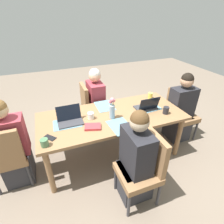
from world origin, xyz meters
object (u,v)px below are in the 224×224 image
(chair_head_right_left_near, at_px, (180,110))
(coffee_mug_centre_right, at_px, (150,96))
(flower_vase, at_px, (112,108))
(book_red_cover, at_px, (93,127))
(chair_near_left_far, at_px, (144,166))
(coffee_mug_near_left, at_px, (44,143))
(coffee_mug_centre_left, at_px, (91,116))
(person_head_left_right_near, at_px, (13,148))
(person_head_right_left_near, at_px, (180,112))
(laptop_head_right_left_near, at_px, (147,107))
(chair_head_left_right_near, at_px, (7,155))
(laptop_head_left_right_near, at_px, (70,119))
(dining_table, at_px, (112,120))
(person_near_left_far, at_px, (136,162))
(phone_black, at_px, (50,138))
(person_far_left_mid, at_px, (96,105))
(coffee_mug_near_right, at_px, (166,110))
(chair_far_left_mid, at_px, (91,106))

(chair_head_right_left_near, distance_m, coffee_mug_centre_right, 0.61)
(flower_vase, height_order, book_red_cover, flower_vase)
(chair_near_left_far, xyz_separation_m, coffee_mug_near_left, (-0.99, 0.46, 0.27))
(coffee_mug_near_left, xyz_separation_m, coffee_mug_centre_left, (0.62, 0.36, 0.00))
(person_head_left_right_near, distance_m, coffee_mug_centre_right, 2.15)
(person_head_right_left_near, relative_size, book_red_cover, 5.97)
(laptop_head_right_left_near, relative_size, coffee_mug_centre_right, 3.37)
(chair_head_left_right_near, bearing_deg, laptop_head_left_right_near, 6.45)
(dining_table, bearing_deg, person_near_left_far, -90.03)
(laptop_head_left_right_near, xyz_separation_m, coffee_mug_centre_left, (0.28, -0.01, 0.00))
(laptop_head_right_left_near, distance_m, coffee_mug_centre_left, 0.85)
(coffee_mug_centre_left, bearing_deg, person_head_right_left_near, -0.75)
(phone_black, bearing_deg, chair_head_left_right_near, 32.30)
(person_far_left_mid, height_order, book_red_cover, person_far_left_mid)
(person_far_left_mid, bearing_deg, laptop_head_left_right_near, -128.48)
(dining_table, xyz_separation_m, phone_black, (-0.86, -0.22, 0.08))
(laptop_head_right_left_near, height_order, book_red_cover, laptop_head_right_left_near)
(phone_black, bearing_deg, chair_near_left_far, -163.04)
(chair_head_left_right_near, xyz_separation_m, coffee_mug_centre_right, (2.18, 0.34, 0.28))
(chair_head_left_right_near, bearing_deg, coffee_mug_centre_left, 4.15)
(coffee_mug_near_right, bearing_deg, phone_black, 179.40)
(flower_vase, height_order, coffee_mug_near_right, flower_vase)
(flower_vase, relative_size, phone_black, 2.07)
(laptop_head_left_right_near, distance_m, phone_black, 0.38)
(person_head_right_left_near, distance_m, person_far_left_mid, 1.46)
(person_near_left_far, bearing_deg, chair_head_left_right_near, 153.64)
(chair_head_right_left_near, distance_m, book_red_cover, 1.67)
(chair_far_left_mid, distance_m, chair_near_left_far, 1.61)
(person_head_left_right_near, bearing_deg, coffee_mug_centre_right, 7.13)
(coffee_mug_centre_left, xyz_separation_m, phone_black, (-0.56, -0.24, -0.04))
(person_head_right_left_near, xyz_separation_m, chair_near_left_far, (-1.16, -0.80, -0.03))
(chair_far_left_mid, height_order, chair_near_left_far, same)
(person_head_right_left_near, relative_size, person_head_left_right_near, 1.00)
(person_near_left_far, bearing_deg, coffee_mug_centre_left, 111.49)
(chair_head_right_left_near, height_order, phone_black, chair_head_right_left_near)
(person_near_left_far, distance_m, laptop_head_right_left_near, 0.93)
(person_head_left_right_near, relative_size, phone_black, 7.97)
(person_head_right_left_near, xyz_separation_m, person_far_left_mid, (-1.26, 0.74, 0.00))
(person_far_left_mid, bearing_deg, coffee_mug_centre_right, -29.26)
(person_far_left_mid, distance_m, chair_head_left_right_near, 1.58)
(coffee_mug_centre_right, xyz_separation_m, phone_black, (-1.65, -0.50, -0.04))
(phone_black, bearing_deg, book_red_cover, -128.99)
(person_head_right_left_near, bearing_deg, chair_head_right_left_near, 51.24)
(person_far_left_mid, relative_size, chair_near_left_far, 1.33)
(dining_table, xyz_separation_m, chair_head_right_left_near, (1.30, 0.07, -0.15))
(dining_table, bearing_deg, coffee_mug_centre_right, 19.46)
(book_red_cover, bearing_deg, chair_head_right_left_near, 26.49)
(book_red_cover, bearing_deg, chair_head_left_right_near, -170.75)
(chair_near_left_far, height_order, coffee_mug_near_right, chair_near_left_far)
(chair_head_left_right_near, xyz_separation_m, book_red_cover, (1.05, -0.14, 0.24))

